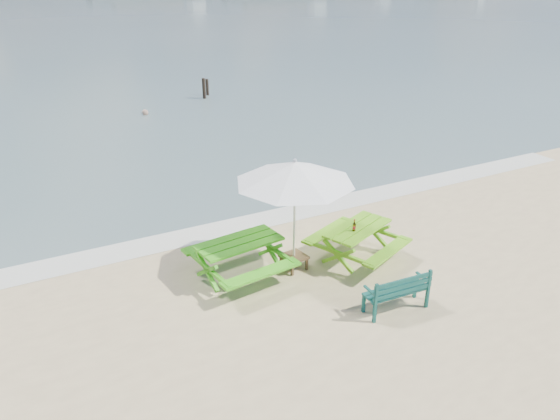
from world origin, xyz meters
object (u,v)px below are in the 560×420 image
side_table (294,262)px  picnic_table_right (357,244)px  picnic_table_left (240,260)px  beer_bottle (354,227)px  park_bench (396,298)px  patio_umbrella (295,172)px  swimmer (146,127)px

side_table → picnic_table_right: bearing=-11.1°
picnic_table_left → beer_bottle: size_ratio=8.11×
park_bench → picnic_table_left: bearing=130.5°
patio_umbrella → beer_bottle: patio_umbrella is taller
park_bench → side_table: (-0.96, 2.23, -0.07)m
park_bench → beer_bottle: size_ratio=4.91×
side_table → patio_umbrella: 2.06m
patio_umbrella → swimmer: size_ratio=1.81×
picnic_table_right → side_table: size_ratio=4.16×
beer_bottle → swimmer: (-0.54, 14.92, -1.42)m
picnic_table_left → swimmer: (1.88, 14.30, -0.95)m
park_bench → beer_bottle: beer_bottle is taller
picnic_table_right → park_bench: (-0.48, -1.95, -0.14)m
park_bench → beer_bottle: 1.98m
beer_bottle → swimmer: beer_bottle is taller
beer_bottle → picnic_table_left: bearing=165.4°
park_bench → side_table: park_bench is taller
park_bench → swimmer: 16.79m
picnic_table_left → side_table: picnic_table_left is taller
patio_umbrella → beer_bottle: 1.88m
picnic_table_right → park_bench: picnic_table_right is taller
picnic_table_right → park_bench: bearing=-103.8°
picnic_table_right → patio_umbrella: 2.35m
picnic_table_left → picnic_table_right: 2.65m
side_table → picnic_table_left: bearing=168.2°
side_table → patio_umbrella: patio_umbrella is taller
picnic_table_right → side_table: (-1.44, 0.28, -0.21)m
picnic_table_left → patio_umbrella: 2.17m
picnic_table_left → swimmer: bearing=82.5°
park_bench → side_table: 2.43m
side_table → beer_bottle: 1.50m
swimmer → beer_bottle: bearing=-87.9°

